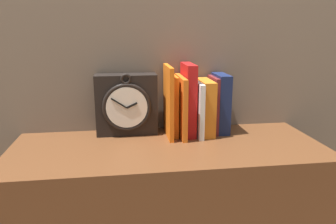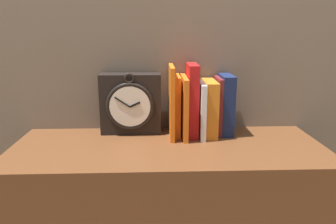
{
  "view_description": "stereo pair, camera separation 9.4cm",
  "coord_description": "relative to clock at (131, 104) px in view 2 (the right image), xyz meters",
  "views": [
    {
      "loc": [
        -0.13,
        -0.91,
        1.14
      ],
      "look_at": [
        0.0,
        0.0,
        0.9
      ],
      "focal_mm": 35.0,
      "sensor_mm": 36.0,
      "label": 1
    },
    {
      "loc": [
        -0.04,
        -0.91,
        1.14
      ],
      "look_at": [
        0.0,
        0.0,
        0.9
      ],
      "focal_mm": 35.0,
      "sensor_mm": 36.0,
      "label": 2
    }
  ],
  "objects": [
    {
      "name": "book_slot7_navy",
      "position": [
        0.31,
        -0.02,
        -0.0
      ],
      "size": [
        0.04,
        0.11,
        0.19
      ],
      "color": "#17244F",
      "rests_on": "bookshelf"
    },
    {
      "name": "book_slot3_red",
      "position": [
        0.2,
        -0.02,
        0.02
      ],
      "size": [
        0.03,
        0.13,
        0.23
      ],
      "color": "#B41717",
      "rests_on": "bookshelf"
    },
    {
      "name": "book_slot6_maroon",
      "position": [
        0.28,
        -0.02,
        -0.01
      ],
      "size": [
        0.01,
        0.11,
        0.19
      ],
      "color": "maroon",
      "rests_on": "bookshelf"
    },
    {
      "name": "book_slot2_orange",
      "position": [
        0.17,
        -0.04,
        -0.0
      ],
      "size": [
        0.01,
        0.16,
        0.19
      ],
      "color": "orange",
      "rests_on": "bookshelf"
    },
    {
      "name": "clock",
      "position": [
        0.0,
        0.0,
        0.0
      ],
      "size": [
        0.2,
        0.08,
        0.2
      ],
      "color": "black",
      "rests_on": "bookshelf"
    },
    {
      "name": "book_slot1_orange",
      "position": [
        0.15,
        -0.02,
        -0.0
      ],
      "size": [
        0.02,
        0.12,
        0.19
      ],
      "color": "orange",
      "rests_on": "bookshelf"
    },
    {
      "name": "book_slot5_orange",
      "position": [
        0.25,
        -0.03,
        -0.01
      ],
      "size": [
        0.04,
        0.14,
        0.18
      ],
      "color": "orange",
      "rests_on": "bookshelf"
    },
    {
      "name": "book_slot0_orange",
      "position": [
        0.13,
        -0.04,
        0.01
      ],
      "size": [
        0.01,
        0.15,
        0.23
      ],
      "color": "orange",
      "rests_on": "bookshelf"
    },
    {
      "name": "book_slot4_white",
      "position": [
        0.23,
        -0.03,
        -0.01
      ],
      "size": [
        0.02,
        0.15,
        0.17
      ],
      "color": "white",
      "rests_on": "bookshelf"
    }
  ]
}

